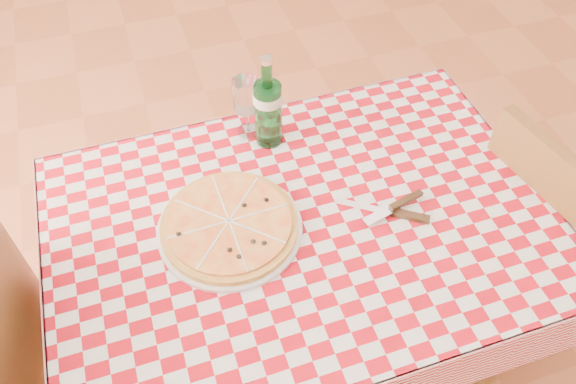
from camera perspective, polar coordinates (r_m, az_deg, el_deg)
name	(u,v)px	position (r m, az deg, el deg)	size (l,w,h in m)	color
dining_table	(302,244)	(1.53, 1.43, -5.27)	(1.20, 0.80, 0.75)	brown
tablecloth	(303,223)	(1.45, 1.50, -3.15)	(1.30, 0.90, 0.01)	#9F0916
chair_near	(541,230)	(1.90, 24.35, -3.51)	(0.48, 0.48, 0.91)	brown
pizza_plate	(229,224)	(1.42, -5.98, -3.29)	(0.37, 0.37, 0.05)	#D69247
water_bottle	(268,102)	(1.55, -2.07, 9.15)	(0.08, 0.08, 0.29)	#175F26
wine_glass	(247,107)	(1.61, -4.19, 8.58)	(0.07, 0.07, 0.19)	white
cutlery	(390,210)	(1.48, 10.34, -1.79)	(0.26, 0.22, 0.03)	silver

